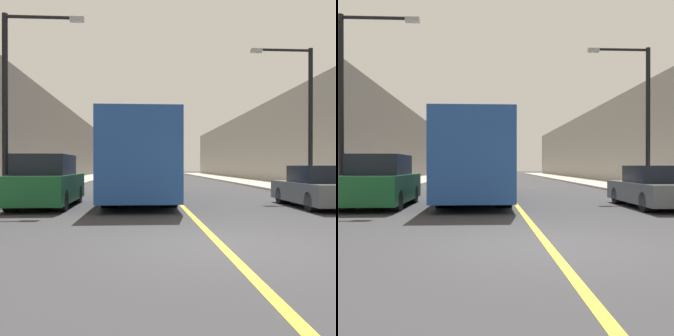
% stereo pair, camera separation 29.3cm
% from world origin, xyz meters
% --- Properties ---
extents(ground_plane, '(200.00, 200.00, 0.00)m').
position_xyz_m(ground_plane, '(0.00, 0.00, 0.00)').
color(ground_plane, '#38383A').
extents(sidewalk_left, '(3.42, 72.00, 0.13)m').
position_xyz_m(sidewalk_left, '(-7.65, 30.00, 0.06)').
color(sidewalk_left, '#B2AA9E').
rests_on(sidewalk_left, ground).
extents(sidewalk_right, '(3.42, 72.00, 0.13)m').
position_xyz_m(sidewalk_right, '(7.65, 30.00, 0.06)').
color(sidewalk_right, '#B2AA9E').
rests_on(sidewalk_right, ground).
extents(building_row_left, '(4.00, 72.00, 7.66)m').
position_xyz_m(building_row_left, '(-11.37, 30.00, 3.83)').
color(building_row_left, '#66605B').
rests_on(building_row_left, ground).
extents(building_row_right, '(4.00, 72.00, 7.02)m').
position_xyz_m(building_row_right, '(11.37, 30.00, 3.51)').
color(building_row_right, gray).
rests_on(building_row_right, ground).
extents(road_center_line, '(0.16, 72.00, 0.01)m').
position_xyz_m(road_center_line, '(0.00, 30.00, 0.00)').
color(road_center_line, gold).
rests_on(road_center_line, ground).
extents(bus, '(2.59, 11.45, 3.21)m').
position_xyz_m(bus, '(-1.51, 10.03, 1.72)').
color(bus, '#1E4793').
rests_on(bus, ground).
extents(parked_suv_left, '(1.89, 4.56, 1.81)m').
position_xyz_m(parked_suv_left, '(-4.72, 6.83, 0.84)').
color(parked_suv_left, '#145128').
rests_on(parked_suv_left, ground).
extents(car_right_near, '(1.87, 4.31, 1.44)m').
position_xyz_m(car_right_near, '(4.63, 6.15, 0.65)').
color(car_right_near, '#51565B').
rests_on(car_right_near, ground).
extents(street_lamp_left, '(2.86, 0.24, 6.67)m').
position_xyz_m(street_lamp_left, '(-5.95, 7.18, 4.01)').
color(street_lamp_left, black).
rests_on(street_lamp_left, sidewalk_left).
extents(street_lamp_right, '(2.86, 0.24, 6.66)m').
position_xyz_m(street_lamp_right, '(5.95, 10.47, 4.01)').
color(street_lamp_right, black).
rests_on(street_lamp_right, sidewalk_right).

